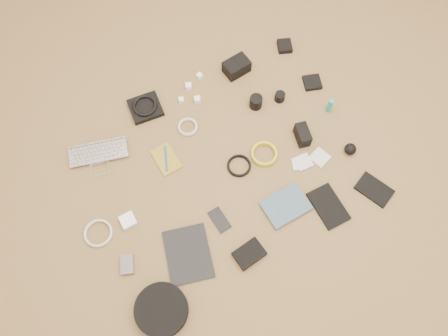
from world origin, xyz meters
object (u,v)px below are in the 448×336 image
dslr_camera (237,67)px  headphone_case (162,310)px  laptop (99,160)px  tablet (188,254)px  phone (219,220)px  paperback (295,220)px

dslr_camera → headphone_case: bearing=-139.5°
laptop → tablet: (0.16, -0.62, -0.01)m
laptop → dslr_camera: (0.85, 0.13, 0.03)m
laptop → dslr_camera: 0.86m
tablet → laptop: bearing=121.1°
phone → tablet: bearing=-163.9°
dslr_camera → paperback: size_ratio=0.64×
phone → headphone_case: headphone_case is taller
tablet → phone: size_ratio=2.15×
tablet → headphone_case: 0.26m
tablet → paperback: 0.51m
laptop → dslr_camera: size_ratio=2.19×
laptop → phone: size_ratio=2.47×
headphone_case → dslr_camera: bearing=45.3°
laptop → tablet: laptop is taller
phone → paperback: paperback is taller
dslr_camera → tablet: bearing=-137.4°
tablet → dslr_camera: bearing=63.9°
headphone_case → phone: bearing=29.1°
phone → paperback: size_ratio=0.57×
tablet → headphone_case: headphone_case is taller
laptop → phone: bearing=-39.8°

